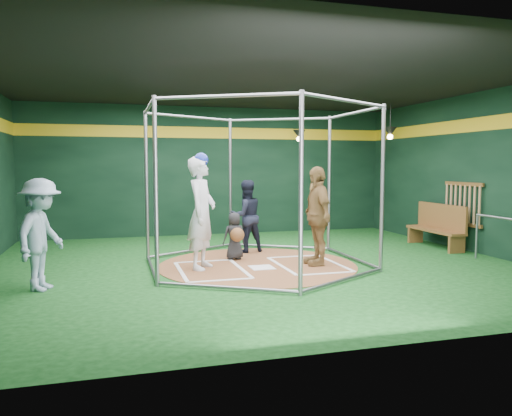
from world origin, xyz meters
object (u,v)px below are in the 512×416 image
object	(u,v)px
batter_figure	(202,212)
visitor_leopard	(317,216)
umpire	(246,216)
dugout_bench	(438,225)

from	to	relation	value
batter_figure	visitor_leopard	distance (m)	2.21
visitor_leopard	umpire	bearing A→B (deg)	-147.82
batter_figure	dugout_bench	bearing A→B (deg)	8.93
umpire	visitor_leopard	bearing A→B (deg)	108.74
umpire	dugout_bench	world-z (taller)	umpire
batter_figure	umpire	distance (m)	1.95
dugout_bench	umpire	bearing A→B (deg)	172.49
visitor_leopard	dugout_bench	distance (m)	3.72
visitor_leopard	umpire	size ratio (longest dim) A/B	1.19
dugout_bench	visitor_leopard	bearing A→B (deg)	-162.35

